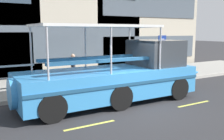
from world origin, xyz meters
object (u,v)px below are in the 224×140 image
(parking_sign, at_px, (162,49))
(pedestrian_near_bow, at_px, (130,61))
(duck_tour_boat, at_px, (121,76))
(pedestrian_mid_left, at_px, (73,66))

(parking_sign, distance_m, pedestrian_near_bow, 2.04)
(duck_tour_boat, relative_size, pedestrian_near_bow, 5.70)
(duck_tour_boat, distance_m, pedestrian_near_bow, 4.79)
(pedestrian_near_bow, height_order, pedestrian_mid_left, pedestrian_near_bow)
(duck_tour_boat, xyz_separation_m, pedestrian_near_bow, (3.05, 3.70, 0.09))
(parking_sign, height_order, pedestrian_mid_left, parking_sign)
(parking_sign, height_order, duck_tour_boat, duck_tour_boat)
(duck_tour_boat, height_order, pedestrian_near_bow, duck_tour_boat)
(parking_sign, height_order, pedestrian_near_bow, parking_sign)
(pedestrian_near_bow, xyz_separation_m, pedestrian_mid_left, (-3.80, -0.11, -0.03))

